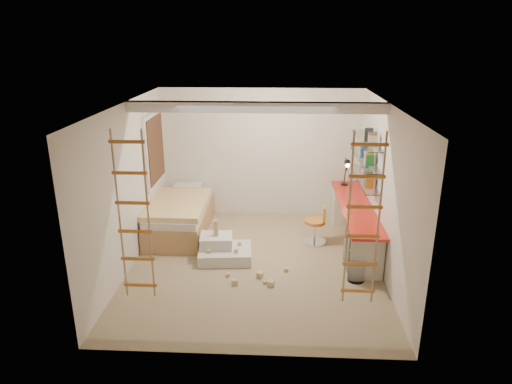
# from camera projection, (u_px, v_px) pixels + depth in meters

# --- Properties ---
(floor) EXTENTS (4.50, 4.50, 0.00)m
(floor) POSITION_uv_depth(u_px,v_px,m) (255.00, 264.00, 7.49)
(floor) COLOR #92805E
(floor) RESTS_ON ground
(ceiling_beam) EXTENTS (4.00, 0.18, 0.16)m
(ceiling_beam) POSITION_uv_depth(u_px,v_px,m) (256.00, 107.00, 6.95)
(ceiling_beam) COLOR white
(ceiling_beam) RESTS_ON ceiling
(window_frame) EXTENTS (0.06, 1.15, 1.35)m
(window_frame) POSITION_uv_depth(u_px,v_px,m) (154.00, 149.00, 8.50)
(window_frame) COLOR white
(window_frame) RESTS_ON wall_left
(window_blind) EXTENTS (0.02, 1.00, 1.20)m
(window_blind) POSITION_uv_depth(u_px,v_px,m) (156.00, 149.00, 8.49)
(window_blind) COLOR #4C2D1E
(window_blind) RESTS_ON window_frame
(rope_ladder_left) EXTENTS (0.41, 0.04, 2.13)m
(rope_ladder_left) POSITION_uv_depth(u_px,v_px,m) (134.00, 217.00, 5.41)
(rope_ladder_left) COLOR #BE7720
(rope_ladder_left) RESTS_ON ceiling
(rope_ladder_right) EXTENTS (0.41, 0.04, 2.13)m
(rope_ladder_right) POSITION_uv_depth(u_px,v_px,m) (363.00, 222.00, 5.28)
(rope_ladder_right) COLOR orange
(rope_ladder_right) RESTS_ON ceiling
(waste_bin) EXTENTS (0.26, 0.26, 0.33)m
(waste_bin) POSITION_uv_depth(u_px,v_px,m) (356.00, 271.00, 6.94)
(waste_bin) COLOR white
(waste_bin) RESTS_ON floor
(desk) EXTENTS (0.56, 2.80, 0.75)m
(desk) POSITION_uv_depth(u_px,v_px,m) (354.00, 223.00, 8.09)
(desk) COLOR red
(desk) RESTS_ON floor
(shelves) EXTENTS (0.25, 1.80, 0.71)m
(shelves) POSITION_uv_depth(u_px,v_px,m) (365.00, 159.00, 7.98)
(shelves) COLOR white
(shelves) RESTS_ON wall_right
(bed) EXTENTS (1.02, 2.00, 0.69)m
(bed) POSITION_uv_depth(u_px,v_px,m) (180.00, 216.00, 8.61)
(bed) COLOR #AD7F51
(bed) RESTS_ON floor
(task_lamp) EXTENTS (0.14, 0.36, 0.57)m
(task_lamp) POSITION_uv_depth(u_px,v_px,m) (347.00, 168.00, 8.76)
(task_lamp) COLOR black
(task_lamp) RESTS_ON desk
(swivel_chair) EXTENTS (0.44, 0.44, 0.72)m
(swivel_chair) POSITION_uv_depth(u_px,v_px,m) (316.00, 229.00, 8.16)
(swivel_chair) COLOR orange
(swivel_chair) RESTS_ON floor
(play_platform) EXTENTS (0.92, 0.75, 0.39)m
(play_platform) POSITION_uv_depth(u_px,v_px,m) (223.00, 250.00, 7.64)
(play_platform) COLOR silver
(play_platform) RESTS_ON floor
(toy_blocks) EXTENTS (1.33, 1.03, 0.66)m
(toy_blocks) POSITION_uv_depth(u_px,v_px,m) (239.00, 257.00, 7.27)
(toy_blocks) COLOR #CCB284
(toy_blocks) RESTS_ON floor
(books) EXTENTS (0.14, 0.70, 0.92)m
(books) POSITION_uv_depth(u_px,v_px,m) (365.00, 155.00, 7.95)
(books) COLOR orange
(books) RESTS_ON shelves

